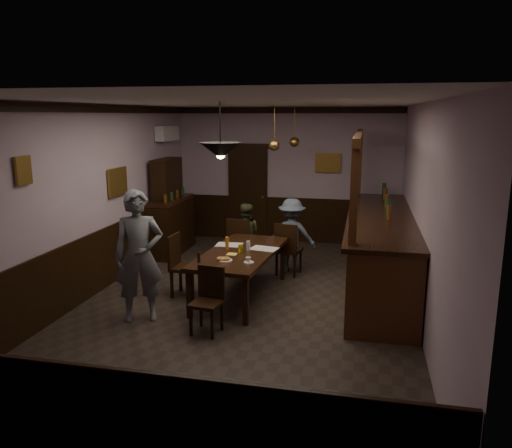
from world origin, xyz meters
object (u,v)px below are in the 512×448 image
(chair_far_left, at_px, (240,242))
(chair_far_right, at_px, (288,247))
(bar_counter, at_px, (380,249))
(soda_can, at_px, (240,249))
(chair_side, at_px, (181,262))
(person_standing, at_px, (139,256))
(person_seated_right, at_px, (292,235))
(coffee_cup, at_px, (248,260))
(pendant_iron, at_px, (221,151))
(chair_near, at_px, (208,297))
(dining_table, at_px, (241,255))
(pendant_brass_far, at_px, (294,142))
(person_seated_left, at_px, (245,235))
(pendant_brass_mid, at_px, (274,145))
(sideboard, at_px, (170,216))

(chair_far_left, height_order, chair_far_right, chair_far_left)
(chair_far_left, xyz_separation_m, bar_counter, (2.47, -0.30, 0.10))
(soda_can, bearing_deg, chair_far_left, 104.37)
(chair_side, bearing_deg, chair_far_right, -45.48)
(person_standing, bearing_deg, person_seated_right, 32.94)
(coffee_cup, height_order, pendant_iron, pendant_iron)
(chair_near, relative_size, bar_counter, 0.19)
(chair_far_left, distance_m, person_standing, 2.62)
(chair_far_left, bearing_deg, chair_far_right, 179.33)
(pendant_iron, bearing_deg, chair_far_right, 73.02)
(dining_table, distance_m, chair_side, 0.96)
(soda_can, distance_m, bar_counter, 2.38)
(person_seated_right, bearing_deg, dining_table, 65.98)
(person_seated_right, bearing_deg, person_standing, 53.99)
(chair_far_left, height_order, person_seated_right, person_seated_right)
(pendant_iron, height_order, pendant_brass_far, same)
(chair_far_right, height_order, coffee_cup, chair_far_right)
(pendant_brass_far, bearing_deg, bar_counter, -44.33)
(dining_table, xyz_separation_m, chair_near, (-0.11, -1.32, -0.21))
(soda_can, bearing_deg, person_seated_left, 101.24)
(chair_side, xyz_separation_m, coffee_cup, (1.20, -0.46, 0.26))
(coffee_cup, height_order, bar_counter, bar_counter)
(chair_far_left, distance_m, pendant_brass_far, 2.34)
(chair_far_right, bearing_deg, person_standing, 65.00)
(coffee_cup, xyz_separation_m, soda_can, (-0.24, 0.51, 0.01))
(chair_near, height_order, pendant_iron, pendant_iron)
(dining_table, height_order, person_standing, person_standing)
(soda_can, bearing_deg, person_standing, -137.19)
(chair_far_right, bearing_deg, pendant_brass_far, -75.08)
(coffee_cup, distance_m, bar_counter, 2.46)
(pendant_iron, bearing_deg, chair_side, 142.44)
(dining_table, xyz_separation_m, coffee_cup, (0.26, -0.59, 0.11))
(pendant_brass_mid, distance_m, pendant_brass_far, 1.13)
(dining_table, relative_size, coffee_cup, 28.47)
(pendant_iron, bearing_deg, person_seated_left, 95.92)
(sideboard, relative_size, bar_counter, 0.43)
(chair_side, height_order, soda_can, chair_side)
(chair_far_right, xyz_separation_m, pendant_iron, (-0.62, -2.03, 1.83))
(chair_far_right, relative_size, pendant_iron, 1.28)
(chair_near, height_order, sideboard, sideboard)
(pendant_brass_far, bearing_deg, chair_side, -116.53)
(person_seated_left, distance_m, coffee_cup, 2.25)
(chair_far_left, relative_size, pendant_iron, 1.33)
(person_seated_left, bearing_deg, chair_far_left, 76.93)
(chair_side, bearing_deg, chair_far_left, -20.68)
(pendant_brass_far, bearing_deg, person_seated_right, -83.01)
(dining_table, xyz_separation_m, pendant_brass_mid, (0.24, 1.54, 1.61))
(chair_far_left, distance_m, coffee_cup, 2.00)
(chair_far_left, bearing_deg, pendant_iron, 101.36)
(person_seated_right, height_order, soda_can, person_seated_right)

